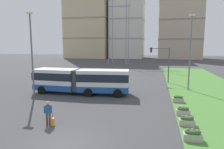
# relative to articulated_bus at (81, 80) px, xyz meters

# --- Properties ---
(ground_plane) EXTENTS (260.00, 260.00, 0.00)m
(ground_plane) POSITION_rel_articulated_bus_xyz_m (3.81, -12.16, -1.65)
(ground_plane) COLOR #424244
(articulated_bus) EXTENTS (11.96, 3.26, 3.00)m
(articulated_bus) POSITION_rel_articulated_bus_xyz_m (0.00, 0.00, 0.00)
(articulated_bus) COLOR white
(articulated_bus) RESTS_ON ground
(car_silver_hatch) EXTENTS (4.56, 2.38, 1.58)m
(car_silver_hatch) POSITION_rel_articulated_bus_xyz_m (-2.23, 8.73, -0.90)
(car_silver_hatch) COLOR #B7BABF
(car_silver_hatch) RESTS_ON ground
(pedestrian_crossing) EXTENTS (0.53, 0.36, 1.74)m
(pedestrian_crossing) POSITION_rel_articulated_bus_xyz_m (1.26, -9.66, -0.65)
(pedestrian_crossing) COLOR #4C4238
(pedestrian_crossing) RESTS_ON ground
(rolling_suitcase) EXTENTS (0.37, 0.43, 0.97)m
(rolling_suitcase) POSITION_rel_articulated_bus_xyz_m (1.71, -9.86, -1.34)
(rolling_suitcase) COLOR orange
(rolling_suitcase) RESTS_ON ground
(flower_planter_0) EXTENTS (1.10, 0.56, 0.74)m
(flower_planter_0) POSITION_rel_articulated_bus_xyz_m (11.23, -10.16, -1.23)
(flower_planter_0) COLOR #B7AD9E
(flower_planter_0) RESTS_ON grass_median
(flower_planter_1) EXTENTS (1.10, 0.56, 0.74)m
(flower_planter_1) POSITION_rel_articulated_bus_xyz_m (11.23, -7.77, -1.23)
(flower_planter_1) COLOR #B7AD9E
(flower_planter_1) RESTS_ON grass_median
(flower_planter_2) EXTENTS (1.10, 0.56, 0.74)m
(flower_planter_2) POSITION_rel_articulated_bus_xyz_m (11.23, -5.51, -1.23)
(flower_planter_2) COLOR #B7AD9E
(flower_planter_2) RESTS_ON grass_median
(flower_planter_3) EXTENTS (1.10, 0.56, 0.74)m
(flower_planter_3) POSITION_rel_articulated_bus_xyz_m (11.23, -1.55, -1.23)
(flower_planter_3) COLOR #B7AD9E
(flower_planter_3) RESTS_ON grass_median
(traffic_light_far_right) EXTENTS (3.16, 0.28, 5.63)m
(traffic_light_far_right) POSITION_rel_articulated_bus_xyz_m (9.81, 9.84, 2.21)
(traffic_light_far_right) COLOR #474C51
(traffic_light_far_right) RESTS_ON ground
(streetlight_left) EXTENTS (0.70, 0.28, 9.47)m
(streetlight_left) POSITION_rel_articulated_bus_xyz_m (-4.69, -2.68, 3.53)
(streetlight_left) COLOR slate
(streetlight_left) RESTS_ON ground
(streetlight_median) EXTENTS (0.70, 0.28, 9.78)m
(streetlight_median) POSITION_rel_articulated_bus_xyz_m (13.13, 4.84, 3.68)
(streetlight_median) COLOR slate
(streetlight_median) RESTS_ON ground
(apartment_tower_west) EXTENTS (21.62, 19.08, 48.08)m
(apartment_tower_west) POSITION_rel_articulated_bus_xyz_m (-26.19, 78.33, 22.41)
(apartment_tower_west) COLOR beige
(apartment_tower_west) RESTS_ON ground
(apartment_tower_westcentre) EXTENTS (16.42, 18.06, 37.37)m
(apartment_tower_westcentre) POSITION_rel_articulated_bus_xyz_m (-6.21, 80.74, 17.05)
(apartment_tower_westcentre) COLOR silver
(apartment_tower_westcentre) RESTS_ON ground
(apartment_tower_centre) EXTENTS (19.87, 19.50, 35.64)m
(apartment_tower_centre) POSITION_rel_articulated_bus_xyz_m (19.27, 82.57, 16.19)
(apartment_tower_centre) COLOR #C6B299
(apartment_tower_centre) RESTS_ON ground
(transmission_pylon) EXTENTS (9.00, 6.24, 29.84)m
(transmission_pylon) POSITION_rel_articulated_bus_xyz_m (-4.19, 46.52, 14.68)
(transmission_pylon) COLOR gray
(transmission_pylon) RESTS_ON ground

